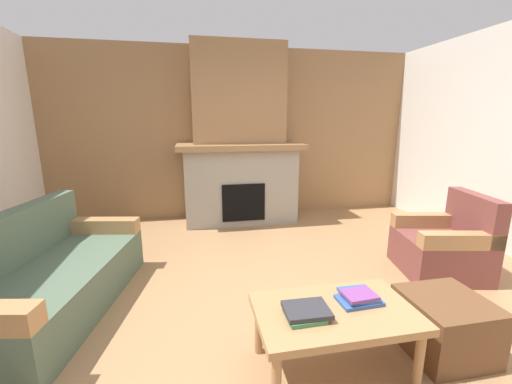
{
  "coord_description": "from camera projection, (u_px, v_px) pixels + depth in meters",
  "views": [
    {
      "loc": [
        -0.71,
        -2.3,
        1.59
      ],
      "look_at": [
        -0.1,
        0.76,
        0.88
      ],
      "focal_mm": 22.36,
      "sensor_mm": 36.0,
      "label": 1
    }
  ],
  "objects": [
    {
      "name": "wall_back_wood_panel",
      "position": [
        236.0,
        134.0,
        5.26
      ],
      "size": [
        6.0,
        0.12,
        2.7
      ],
      "primitive_type": "cube",
      "color": "#997047",
      "rests_on": "ground"
    },
    {
      "name": "armchair",
      "position": [
        444.0,
        246.0,
        3.34
      ],
      "size": [
        0.9,
        0.9,
        0.85
      ],
      "color": "brown",
      "rests_on": "ground"
    },
    {
      "name": "couch",
      "position": [
        48.0,
        279.0,
        2.67
      ],
      "size": [
        1.15,
        1.92,
        0.85
      ],
      "color": "#4C604C",
      "rests_on": "ground"
    },
    {
      "name": "fireplace",
      "position": [
        239.0,
        148.0,
        4.94
      ],
      "size": [
        1.9,
        0.82,
        2.7
      ],
      "color": "gray",
      "rests_on": "ground"
    },
    {
      "name": "book_stack_near_edge",
      "position": [
        306.0,
        312.0,
        1.91
      ],
      "size": [
        0.27,
        0.22,
        0.06
      ],
      "color": "#3D7F4C",
      "rests_on": "coffee_table"
    },
    {
      "name": "book_stack_center",
      "position": [
        359.0,
        297.0,
        2.07
      ],
      "size": [
        0.28,
        0.23,
        0.06
      ],
      "color": "#335699",
      "rests_on": "coffee_table"
    },
    {
      "name": "ground",
      "position": [
        285.0,
        312.0,
        2.69
      ],
      "size": [
        9.0,
        9.0,
        0.0
      ],
      "primitive_type": "plane",
      "color": "#9E754C"
    },
    {
      "name": "coffee_table",
      "position": [
        335.0,
        317.0,
        2.01
      ],
      "size": [
        1.0,
        0.6,
        0.43
      ],
      "color": "#A87A4C",
      "rests_on": "ground"
    },
    {
      "name": "ottoman",
      "position": [
        444.0,
        325.0,
        2.21
      ],
      "size": [
        0.52,
        0.52,
        0.4
      ],
      "primitive_type": "cube",
      "color": "brown",
      "rests_on": "ground"
    }
  ]
}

